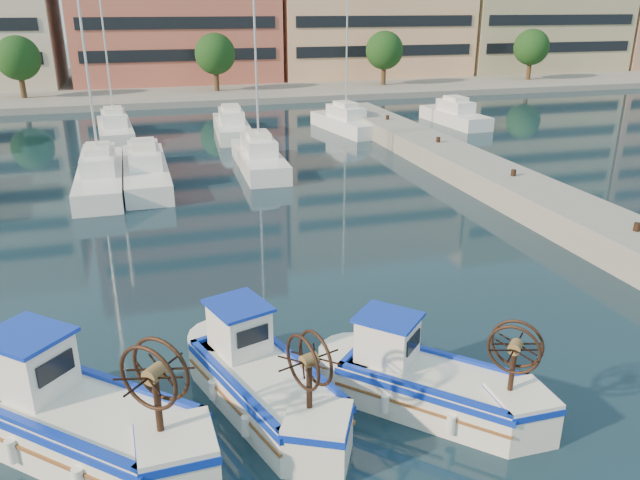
{
  "coord_description": "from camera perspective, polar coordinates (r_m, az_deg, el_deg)",
  "views": [
    {
      "loc": [
        -3.88,
        -11.14,
        8.9
      ],
      "look_at": [
        1.53,
        7.54,
        1.5
      ],
      "focal_mm": 35.0,
      "sensor_mm": 36.0,
      "label": 1
    }
  ],
  "objects": [
    {
      "name": "quay",
      "position": [
        26.84,
        23.94,
        0.97
      ],
      "size": [
        3.0,
        60.0,
        1.2
      ],
      "primitive_type": "cube",
      "color": "gray",
      "rests_on": "ground"
    },
    {
      "name": "fishing_boat_a",
      "position": [
        14.33,
        -21.21,
        -14.8
      ],
      "size": [
        5.05,
        4.88,
        3.22
      ],
      "rotation": [
        0.0,
        0.0,
        0.83
      ],
      "color": "white",
      "rests_on": "ground"
    },
    {
      "name": "fishing_boat_c",
      "position": [
        14.97,
        9.72,
        -12.5
      ],
      "size": [
        4.19,
        4.21,
        2.72
      ],
      "rotation": [
        0.0,
        0.0,
        0.78
      ],
      "color": "white",
      "rests_on": "ground"
    },
    {
      "name": "fishing_boat_b",
      "position": [
        14.81,
        -5.28,
        -12.48
      ],
      "size": [
        3.16,
        4.73,
        2.86
      ],
      "rotation": [
        0.0,
        0.0,
        0.32
      ],
      "color": "white",
      "rests_on": "ground"
    },
    {
      "name": "ground",
      "position": [
        14.78,
        2.54,
        -16.22
      ],
      "size": [
        300.0,
        300.0,
        0.0
      ],
      "primitive_type": "plane",
      "color": "#1A3443",
      "rests_on": "ground"
    },
    {
      "name": "yacht_marina",
      "position": [
        39.51,
        -14.38,
        7.96
      ],
      "size": [
        39.9,
        22.04,
        11.5
      ],
      "color": "white",
      "rests_on": "ground"
    }
  ]
}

